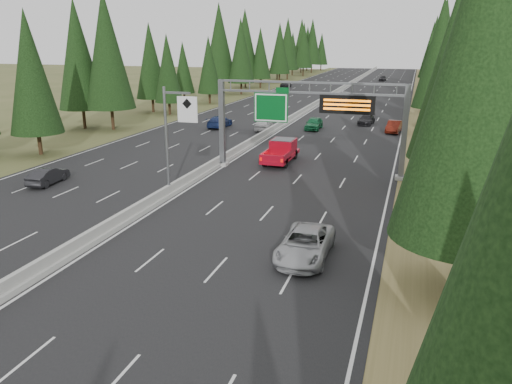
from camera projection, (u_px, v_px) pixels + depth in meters
road at (315, 107)px, 87.22m from camera, size 32.00×260.00×0.08m
shoulder_right at (421, 111)px, 82.04m from camera, size 3.60×260.00×0.06m
shoulder_left at (220, 103)px, 92.40m from camera, size 3.60×260.00×0.06m
median_barrier at (315, 105)px, 87.11m from camera, size 0.70×260.00×0.85m
sign_gantry at (316, 114)px, 41.98m from camera, size 16.75×0.98×7.80m
hov_sign_pole at (173, 135)px, 35.53m from camera, size 2.80×0.50×8.00m
tree_row_right at (456, 53)px, 74.17m from camera, size 11.83×238.83×18.93m
tree_row_left at (202, 51)px, 92.58m from camera, size 11.61×239.47×18.91m
silver_minivan at (305, 244)px, 26.37m from camera, size 2.53×5.48×1.52m
red_pickup at (282, 150)px, 47.36m from camera, size 2.27×6.35×2.07m
car_ahead_green at (314, 123)px, 64.62m from camera, size 1.92×4.65×1.58m
car_ahead_dkred at (394, 127)px, 62.47m from camera, size 1.96×4.57×1.46m
car_ahead_dkgrey at (366, 120)px, 68.55m from camera, size 2.23×4.63×1.30m
car_ahead_white at (343, 95)px, 99.02m from camera, size 2.51×5.02×1.36m
car_ahead_far at (383, 78)px, 142.04m from camera, size 1.92×4.57×1.54m
car_onc_near at (48, 176)px, 40.04m from camera, size 1.83×4.22×1.35m
car_onc_blue at (220, 122)px, 66.15m from camera, size 2.28×5.34×1.54m
car_onc_white at (264, 124)px, 63.88m from camera, size 2.31×4.80×1.58m
car_onc_far at (286, 85)px, 122.59m from camera, size 2.66×5.06×1.36m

